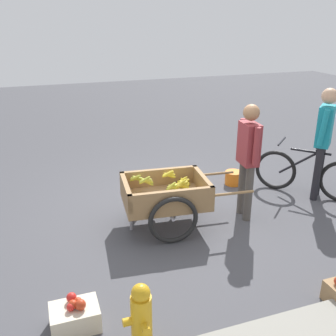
{
  "coord_description": "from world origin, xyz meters",
  "views": [
    {
      "loc": [
        1.69,
        4.79,
        2.7
      ],
      "look_at": [
        0.08,
        0.15,
        0.75
      ],
      "focal_mm": 41.64,
      "sensor_mm": 36.0,
      "label": 1
    }
  ],
  "objects_px": {
    "bicycle": "(307,174)",
    "fire_hydrant": "(141,318)",
    "apple_crate": "(75,316)",
    "vendor_person": "(248,152)",
    "plastic_bucket": "(234,178)",
    "cyclist_person": "(324,134)",
    "fruit_cart": "(166,196)"
  },
  "relations": [
    {
      "from": "bicycle",
      "to": "fire_hydrant",
      "type": "distance_m",
      "value": 3.92
    },
    {
      "from": "fire_hydrant",
      "to": "apple_crate",
      "type": "xyz_separation_m",
      "value": [
        0.51,
        -0.45,
        -0.21
      ]
    },
    {
      "from": "vendor_person",
      "to": "fire_hydrant",
      "type": "xyz_separation_m",
      "value": [
        2.01,
        1.83,
        -0.64
      ]
    },
    {
      "from": "fire_hydrant",
      "to": "plastic_bucket",
      "type": "distance_m",
      "value": 3.77
    },
    {
      "from": "plastic_bucket",
      "to": "bicycle",
      "type": "bearing_deg",
      "value": 139.3
    },
    {
      "from": "cyclist_person",
      "to": "fire_hydrant",
      "type": "xyz_separation_m",
      "value": [
        3.4,
        2.02,
        -0.71
      ]
    },
    {
      "from": "fire_hydrant",
      "to": "apple_crate",
      "type": "distance_m",
      "value": 0.71
    },
    {
      "from": "apple_crate",
      "to": "fruit_cart",
      "type": "bearing_deg",
      "value": -132.94
    },
    {
      "from": "cyclist_person",
      "to": "plastic_bucket",
      "type": "bearing_deg",
      "value": -41.46
    },
    {
      "from": "vendor_person",
      "to": "cyclist_person",
      "type": "height_order",
      "value": "cyclist_person"
    },
    {
      "from": "fruit_cart",
      "to": "bicycle",
      "type": "xyz_separation_m",
      "value": [
        -2.41,
        -0.19,
        -0.08
      ]
    },
    {
      "from": "vendor_person",
      "to": "bicycle",
      "type": "height_order",
      "value": "vendor_person"
    },
    {
      "from": "bicycle",
      "to": "plastic_bucket",
      "type": "distance_m",
      "value": 1.19
    },
    {
      "from": "fire_hydrant",
      "to": "plastic_bucket",
      "type": "xyz_separation_m",
      "value": [
        -2.42,
        -2.89,
        -0.22
      ]
    },
    {
      "from": "fire_hydrant",
      "to": "apple_crate",
      "type": "relative_size",
      "value": 1.52
    },
    {
      "from": "vendor_person",
      "to": "cyclist_person",
      "type": "relative_size",
      "value": 0.94
    },
    {
      "from": "fire_hydrant",
      "to": "apple_crate",
      "type": "bearing_deg",
      "value": -41.38
    },
    {
      "from": "plastic_bucket",
      "to": "fruit_cart",
      "type": "bearing_deg",
      "value": 31.65
    },
    {
      "from": "fruit_cart",
      "to": "plastic_bucket",
      "type": "xyz_separation_m",
      "value": [
        -1.53,
        -0.95,
        -0.32
      ]
    },
    {
      "from": "bicycle",
      "to": "apple_crate",
      "type": "height_order",
      "value": "bicycle"
    },
    {
      "from": "bicycle",
      "to": "plastic_bucket",
      "type": "xyz_separation_m",
      "value": [
        0.88,
        -0.76,
        -0.24
      ]
    },
    {
      "from": "vendor_person",
      "to": "fire_hydrant",
      "type": "bearing_deg",
      "value": 42.23
    },
    {
      "from": "cyclist_person",
      "to": "plastic_bucket",
      "type": "relative_size",
      "value": 5.95
    },
    {
      "from": "vendor_person",
      "to": "apple_crate",
      "type": "relative_size",
      "value": 3.69
    },
    {
      "from": "vendor_person",
      "to": "fire_hydrant",
      "type": "relative_size",
      "value": 2.42
    },
    {
      "from": "cyclist_person",
      "to": "fire_hydrant",
      "type": "height_order",
      "value": "cyclist_person"
    },
    {
      "from": "apple_crate",
      "to": "vendor_person",
      "type": "bearing_deg",
      "value": -151.35
    },
    {
      "from": "bicycle",
      "to": "fire_hydrant",
      "type": "height_order",
      "value": "bicycle"
    },
    {
      "from": "fruit_cart",
      "to": "vendor_person",
      "type": "relative_size",
      "value": 1.06
    },
    {
      "from": "cyclist_person",
      "to": "fruit_cart",
      "type": "bearing_deg",
      "value": 1.76
    },
    {
      "from": "fruit_cart",
      "to": "fire_hydrant",
      "type": "relative_size",
      "value": 2.56
    },
    {
      "from": "fire_hydrant",
      "to": "cyclist_person",
      "type": "bearing_deg",
      "value": -149.27
    }
  ]
}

